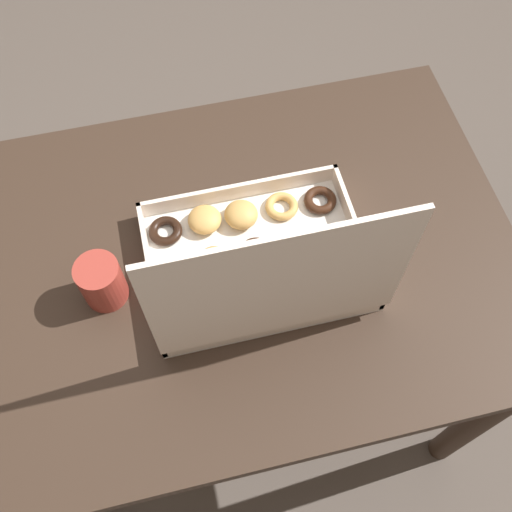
% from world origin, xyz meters
% --- Properties ---
extents(ground_plane, '(8.00, 8.00, 0.00)m').
position_xyz_m(ground_plane, '(0.00, 0.00, 0.00)').
color(ground_plane, '#564C44').
extents(dining_table, '(0.97, 0.73, 0.70)m').
position_xyz_m(dining_table, '(0.00, 0.00, 0.59)').
color(dining_table, '#38281E').
rests_on(dining_table, ground_plane).
extents(donut_box, '(0.38, 0.29, 0.33)m').
position_xyz_m(donut_box, '(-0.01, 0.06, 0.76)').
color(donut_box, silver).
rests_on(donut_box, dining_table).
extents(coffee_mug, '(0.08, 0.08, 0.09)m').
position_xyz_m(coffee_mug, '(0.26, 0.02, 0.75)').
color(coffee_mug, '#A3382D').
rests_on(coffee_mug, dining_table).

